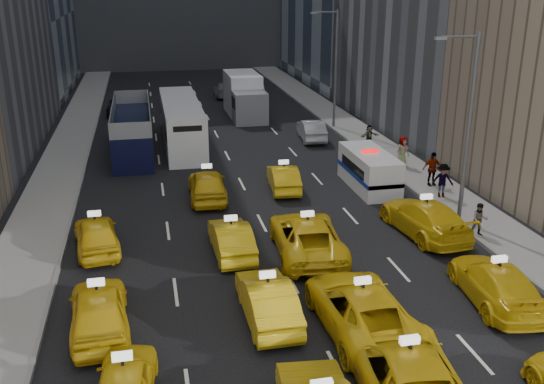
{
  "coord_description": "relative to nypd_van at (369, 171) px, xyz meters",
  "views": [
    {
      "loc": [
        -5.15,
        -12.62,
        11.24
      ],
      "look_at": [
        0.25,
        12.78,
        2.0
      ],
      "focal_mm": 40.0,
      "sensor_mm": 36.0,
      "label": 1
    }
  ],
  "objects": [
    {
      "name": "misc_car_0",
      "position": [
        -0.29,
        10.99,
        -0.26
      ],
      "size": [
        2.01,
        4.64,
        1.49
      ],
      "primitive_type": "imported",
      "rotation": [
        0.0,
        0.0,
        3.04
      ],
      "color": "#A3A5AB",
      "rests_on": "ground"
    },
    {
      "name": "pedestrian_1",
      "position": [
        2.37,
        -7.71,
        -0.09
      ],
      "size": [
        0.83,
        0.62,
        1.53
      ],
      "primitive_type": "imported",
      "rotation": [
        0.0,
        0.0,
        -0.31
      ],
      "color": "gray",
      "rests_on": "sidewalk_east"
    },
    {
      "name": "nypd_van",
      "position": [
        0.0,
        0.0,
        0.0
      ],
      "size": [
        2.59,
        5.38,
        2.23
      ],
      "rotation": [
        0.0,
        0.0,
        -0.11
      ],
      "color": "silver",
      "rests_on": "ground"
    },
    {
      "name": "streetlight_far",
      "position": [
        2.28,
        14.12,
        3.91
      ],
      "size": [
        2.15,
        0.22,
        9.0
      ],
      "color": "#595B60",
      "rests_on": "ground"
    },
    {
      "name": "city_bus",
      "position": [
        -9.61,
        11.66,
        0.53
      ],
      "size": [
        4.04,
        12.22,
        3.1
      ],
      "rotation": [
        0.0,
        0.0,
        0.13
      ],
      "color": "silver",
      "rests_on": "ground"
    },
    {
      "name": "taxi_10",
      "position": [
        -5.45,
        -13.77,
        -0.19
      ],
      "size": [
        2.81,
        5.9,
        1.62
      ],
      "primitive_type": "imported",
      "rotation": [
        0.0,
        0.0,
        3.16
      ],
      "color": "gold",
      "rests_on": "ground"
    },
    {
      "name": "misc_car_4",
      "position": [
        -1.37,
        28.04,
        -0.27
      ],
      "size": [
        1.84,
        4.59,
        1.48
      ],
      "primitive_type": "imported",
      "rotation": [
        0.0,
        0.0,
        3.08
      ],
      "color": "#A5A6AC",
      "rests_on": "ground"
    },
    {
      "name": "pedestrian_2",
      "position": [
        3.13,
        -2.64,
        0.06
      ],
      "size": [
        1.26,
        0.7,
        1.84
      ],
      "primitive_type": "imported",
      "rotation": [
        0.0,
        0.0,
        -0.19
      ],
      "color": "gray",
      "rests_on": "sidewalk_east"
    },
    {
      "name": "taxi_13",
      "position": [
        -8.83,
        -7.0,
        -0.29
      ],
      "size": [
        1.61,
        4.38,
        1.43
      ],
      "primitive_type": "imported",
      "rotation": [
        0.0,
        0.0,
        3.16
      ],
      "color": "gold",
      "rests_on": "ground"
    },
    {
      "name": "taxi_16",
      "position": [
        -9.08,
        0.04,
        -0.19
      ],
      "size": [
        2.11,
        4.84,
        1.62
      ],
      "primitive_type": "imported",
      "rotation": [
        0.0,
        0.0,
        3.1
      ],
      "color": "gold",
      "rests_on": "ground"
    },
    {
      "name": "streetlight_near",
      "position": [
        2.28,
        -5.88,
        3.91
      ],
      "size": [
        2.15,
        0.22,
        9.0
      ],
      "color": "#595B60",
      "rests_on": "ground"
    },
    {
      "name": "taxi_8",
      "position": [
        -14.01,
        -12.05,
        -0.2
      ],
      "size": [
        2.21,
        4.83,
        1.61
      ],
      "primitive_type": "imported",
      "rotation": [
        0.0,
        0.0,
        3.21
      ],
      "color": "gold",
      "rests_on": "ground"
    },
    {
      "name": "misc_car_3",
      "position": [
        -9.03,
        25.84,
        -0.22
      ],
      "size": [
        2.03,
        4.69,
        1.57
      ],
      "primitive_type": "imported",
      "rotation": [
        0.0,
        0.0,
        3.18
      ],
      "color": "black",
      "rests_on": "ground"
    },
    {
      "name": "box_truck",
      "position": [
        -3.74,
        19.84,
        0.74
      ],
      "size": [
        2.88,
        7.8,
        3.53
      ],
      "rotation": [
        0.0,
        0.0,
        0.03
      ],
      "color": "white",
      "rests_on": "ground"
    },
    {
      "name": "sidewalk_east",
      "position": [
        3.6,
        7.12,
        -0.93
      ],
      "size": [
        3.0,
        90.0,
        0.15
      ],
      "primitive_type": "cube",
      "color": "gray",
      "rests_on": "ground"
    },
    {
      "name": "taxi_6",
      "position": [
        -5.42,
        -17.38,
        -0.17
      ],
      "size": [
        3.41,
        6.26,
        1.67
      ],
      "primitive_type": "imported",
      "rotation": [
        0.0,
        0.0,
        3.03
      ],
      "color": "gold",
      "rests_on": "ground"
    },
    {
      "name": "misc_car_2",
      "position": [
        -4.23,
        29.16,
        -0.31
      ],
      "size": [
        2.29,
        4.95,
        1.4
      ],
      "primitive_type": "imported",
      "rotation": [
        0.0,
        0.0,
        3.07
      ],
      "color": "gray",
      "rests_on": "ground"
    },
    {
      "name": "sidewalk_west",
      "position": [
        -17.4,
        7.12,
        -0.93
      ],
      "size": [
        3.0,
        90.0,
        0.15
      ],
      "primitive_type": "cube",
      "color": "gray",
      "rests_on": "ground"
    },
    {
      "name": "pedestrian_5",
      "position": [
        2.89,
        7.67,
        -0.08
      ],
      "size": [
        1.48,
        0.66,
        1.54
      ],
      "primitive_type": "imported",
      "rotation": [
        0.0,
        0.0,
        0.18
      ],
      "color": "gray",
      "rests_on": "sidewalk_east"
    },
    {
      "name": "curb_west",
      "position": [
        -15.95,
        7.12,
        -0.92
      ],
      "size": [
        0.15,
        90.0,
        0.18
      ],
      "primitive_type": "cube",
      "color": "slate",
      "rests_on": "ground"
    },
    {
      "name": "double_decker",
      "position": [
        -12.98,
        10.49,
        0.57
      ],
      "size": [
        3.06,
        11.09,
        3.19
      ],
      "rotation": [
        0.0,
        0.0,
        -0.05
      ],
      "color": "black",
      "rests_on": "ground"
    },
    {
      "name": "pedestrian_3",
      "position": [
        3.44,
        -0.73,
        0.1
      ],
      "size": [
        1.14,
        0.55,
        1.92
      ],
      "primitive_type": "imported",
      "rotation": [
        0.0,
        0.0,
        0.03
      ],
      "color": "gray",
      "rests_on": "sidewalk_east"
    },
    {
      "name": "taxi_12",
      "position": [
        -14.48,
        -5.44,
        -0.26
      ],
      "size": [
        2.36,
        4.61,
        1.5
      ],
      "primitive_type": "imported",
      "rotation": [
        0.0,
        0.0,
        3.28
      ],
      "color": "gold",
      "rests_on": "ground"
    },
    {
      "name": "taxi_11",
      "position": [
        -0.02,
        -13.04,
        -0.26
      ],
      "size": [
        2.7,
        5.38,
        1.5
      ],
      "primitive_type": "imported",
      "rotation": [
        0.0,
        0.0,
        3.02
      ],
      "color": "gold",
      "rests_on": "ground"
    },
    {
      "name": "taxi_4",
      "position": [
        -13.12,
        -16.08,
        -0.32
      ],
      "size": [
        1.98,
        4.15,
        1.37
      ],
      "primitive_type": "imported",
      "rotation": [
        0.0,
        0.0,
        3.05
      ],
      "color": "gold",
      "rests_on": "ground"
    },
    {
      "name": "pedestrian_4",
      "position": [
        3.29,
        2.98,
        0.1
      ],
      "size": [
        1.05,
        0.78,
        1.91
      ],
      "primitive_type": "imported",
      "rotation": [
        0.0,
        0.0,
        0.32
      ],
      "color": "gray",
      "rests_on": "sidewalk_east"
    },
    {
      "name": "misc_car_1",
      "position": [
        -14.02,
        23.04,
        -0.28
      ],
      "size": [
        2.45,
        5.23,
        1.45
      ],
      "primitive_type": "imported",
      "rotation": [
        0.0,
        0.0,
        3.13
      ],
      "color": "black",
      "rests_on": "ground"
    },
    {
      "name": "taxi_17",
      "position": [
        -4.77,
        0.65,
        -0.31
      ],
      "size": [
        1.85,
        4.34,
        1.39
      ],
      "primitive_type": "imported",
      "rotation": [
        0.0,
        0.0,
        3.05
      ],
      "color": "gold",
      "rests_on": "ground"
    },
    {
      "name": "taxi_9",
      "position": [
        -8.38,
        -12.47,
        -0.26
      ],
      "size": [
        1.64,
        4.55,
        1.49
      ],
      "primitive_type": "imported",
      "rotation": [
        0.0,
        0.0,
        3.15
      ],
      "color": "gold",
      "rests_on": "ground"
    },
    {
      "name": "curb_east",
      "position": [
        2.15,
        7.12,
        -0.92
      ],
      "size": [
        0.15,
        90.0,
        0.18
      ],
      "primitive_type": "cube",
      "color": "slate",
      "rests_on": "ground"
    },
    {
      "name": "taxi_14",
      "position": [
        -5.68,
        -7.69,
        -0.19
      ],
      "size": [
        3.21,
        6.09,
        1.63
      ],
      "primitive_type": "imported",
      "rotation": [
        0.0,
        0.0,
        3.05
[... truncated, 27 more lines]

